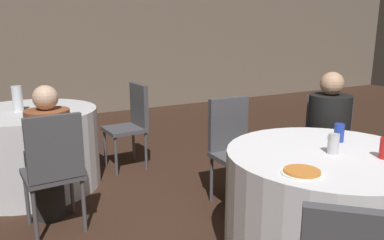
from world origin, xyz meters
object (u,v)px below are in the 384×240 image
at_px(chair_near_north, 233,142).
at_px(chair_far_east, 132,118).
at_px(pizza_plate_near, 302,172).
at_px(table_far, 31,149).
at_px(table_near, 324,210).
at_px(bottle_far, 17,99).
at_px(soda_can_blue, 339,133).
at_px(chair_near_northeast, 327,140).
at_px(person_black_shirt, 327,140).
at_px(chair_far_south, 54,164).
at_px(soda_can_silver, 333,144).
at_px(person_floral_shirt, 49,157).

distance_m(chair_near_north, chair_far_east, 1.34).
height_order(chair_far_east, pizza_plate_near, chair_far_east).
bearing_deg(table_far, table_near, -57.16).
relative_size(table_far, chair_far_east, 1.37).
height_order(chair_far_east, bottle_far, bottle_far).
distance_m(table_far, bottle_far, 0.50).
height_order(table_near, soda_can_blue, soda_can_blue).
bearing_deg(pizza_plate_near, chair_near_north, 70.40).
height_order(table_near, bottle_far, bottle_far).
relative_size(chair_near_north, chair_near_northeast, 1.00).
relative_size(soda_can_blue, bottle_far, 0.52).
bearing_deg(table_near, person_black_shirt, 41.01).
bearing_deg(table_far, pizza_plate_near, -66.31).
bearing_deg(pizza_plate_near, chair_far_south, 126.35).
xyz_separation_m(table_far, bottle_far, (-0.07, -0.00, 0.49)).
bearing_deg(chair_near_northeast, soda_can_blue, 94.50).
relative_size(table_far, chair_near_northeast, 1.37).
relative_size(chair_near_northeast, pizza_plate_near, 4.15).
xyz_separation_m(pizza_plate_near, bottle_far, (-1.13, 2.42, 0.11)).
height_order(person_black_shirt, pizza_plate_near, person_black_shirt).
height_order(table_far, soda_can_silver, soda_can_silver).
bearing_deg(table_near, chair_near_north, 88.02).
xyz_separation_m(chair_near_northeast, pizza_plate_near, (-1.17, -0.85, 0.21)).
bearing_deg(soda_can_blue, pizza_plate_near, -154.56).
bearing_deg(table_far, soda_can_silver, -57.26).
xyz_separation_m(table_near, chair_near_north, (0.04, 1.03, 0.17)).
bearing_deg(soda_can_silver, chair_near_north, 88.50).
relative_size(chair_far_south, person_floral_shirt, 0.83).
relative_size(chair_near_northeast, soda_can_silver, 7.53).
height_order(chair_near_northeast, pizza_plate_near, chair_near_northeast).
xyz_separation_m(table_far, chair_far_east, (1.04, 0.05, 0.17)).
xyz_separation_m(chair_near_northeast, bottle_far, (-2.30, 1.57, 0.32)).
height_order(chair_far_east, person_black_shirt, person_black_shirt).
xyz_separation_m(chair_far_south, soda_can_blue, (1.65, -1.08, 0.27)).
distance_m(soda_can_blue, bottle_far, 2.76).
relative_size(chair_near_north, person_floral_shirt, 0.83).
relative_size(table_far, soda_can_silver, 10.33).
height_order(chair_near_north, soda_can_silver, chair_near_north).
bearing_deg(soda_can_blue, chair_near_north, 103.18).
xyz_separation_m(table_far, chair_near_north, (1.49, -1.22, 0.17)).
relative_size(chair_near_northeast, bottle_far, 3.93).
bearing_deg(chair_far_south, soda_can_blue, -35.73).
bearing_deg(person_black_shirt, chair_far_east, -9.30).
distance_m(chair_far_east, person_black_shirt, 2.03).
height_order(chair_near_north, pizza_plate_near, chair_near_north).
bearing_deg(person_black_shirt, person_floral_shirt, 27.59).
bearing_deg(bottle_far, table_far, 1.83).
bearing_deg(table_near, pizza_plate_near, -156.71).
bearing_deg(soda_can_silver, person_floral_shirt, 135.35).
bearing_deg(person_floral_shirt, chair_far_south, -90.00).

